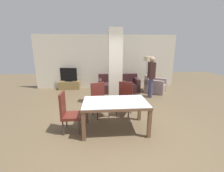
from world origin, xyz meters
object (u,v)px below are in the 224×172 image
object	(u,v)px
dining_table	(115,107)
sofa	(118,86)
tv_screen	(69,75)
armchair	(154,86)
standing_person	(151,74)
dining_chair_head_left	(68,111)
floor_lamp	(147,62)
dining_chair_far_left	(99,99)
bottle	(124,84)
tv_stand	(69,85)
dining_chair_far_right	(125,98)
coffee_table	(121,92)

from	to	relation	value
dining_table	sofa	world-z (taller)	sofa
tv_screen	armchair	bearing A→B (deg)	-179.47
sofa	standing_person	world-z (taller)	standing_person
dining_chair_head_left	floor_lamp	bearing A→B (deg)	139.66
tv_screen	floor_lamp	world-z (taller)	floor_lamp
dining_table	armchair	size ratio (longest dim) A/B	1.38
dining_chair_far_left	armchair	xyz separation A→B (m)	(2.60, 2.30, -0.24)
bottle	standing_person	world-z (taller)	standing_person
armchair	bottle	distance (m)	1.73
dining_chair_head_left	armchair	size ratio (longest dim) A/B	0.88
dining_table	bottle	world-z (taller)	dining_table
dining_chair_head_left	standing_person	world-z (taller)	standing_person
standing_person	floor_lamp	bearing A→B (deg)	-7.03
bottle	dining_chair_far_left	bearing A→B (deg)	-122.12
dining_table	dining_chair_head_left	bearing A→B (deg)	180.00
dining_chair_head_left	dining_table	bearing A→B (deg)	90.00
bottle	tv_stand	world-z (taller)	bottle
sofa	dining_table	bearing A→B (deg)	81.44
dining_chair_far_left	bottle	size ratio (longest dim) A/B	3.41
dining_chair_far_right	armchair	bearing A→B (deg)	-105.06
armchair	bottle	size ratio (longest dim) A/B	3.89
floor_lamp	dining_table	bearing A→B (deg)	-117.90
dining_chair_far_right	floor_lamp	xyz separation A→B (m)	(1.53, 2.73, 0.86)
dining_chair_head_left	floor_lamp	distance (m)	4.85
dining_chair_far_left	dining_chair_far_right	distance (m)	0.79
coffee_table	tv_stand	world-z (taller)	coffee_table
tv_screen	standing_person	world-z (taller)	standing_person
bottle	standing_person	bearing A→B (deg)	-1.71
dining_chair_far_right	standing_person	distance (m)	2.13
dining_chair_head_left	tv_stand	bearing A→B (deg)	-169.42
coffee_table	floor_lamp	distance (m)	2.17
bottle	coffee_table	bearing A→B (deg)	-177.54
tv_screen	floor_lamp	size ratio (longest dim) A/B	0.51
coffee_table	tv_screen	xyz separation A→B (m)	(-2.42, 1.54, 0.51)
tv_stand	floor_lamp	distance (m)	4.05
dining_chair_head_left	floor_lamp	xyz separation A→B (m)	(3.09, 3.64, 0.86)
dining_chair_far_right	sofa	bearing A→B (deg)	-69.28
dining_chair_head_left	standing_person	bearing A→B (deg)	130.31
sofa	tv_screen	world-z (taller)	tv_screen
armchair	tv_screen	size ratio (longest dim) A/B	1.37
dining_chair_head_left	dining_chair_far_right	world-z (taller)	same
dining_table	standing_person	world-z (taller)	standing_person
armchair	standing_person	distance (m)	1.08
bottle	armchair	bearing A→B (deg)	22.86
sofa	floor_lamp	world-z (taller)	floor_lamp
armchair	standing_person	world-z (taller)	standing_person
coffee_table	tv_stand	xyz separation A→B (m)	(-2.42, 1.54, -0.03)
dining_chair_far_right	armchair	size ratio (longest dim) A/B	0.88
sofa	standing_person	bearing A→B (deg)	142.18
coffee_table	bottle	xyz separation A→B (m)	(0.13, 0.01, 0.33)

